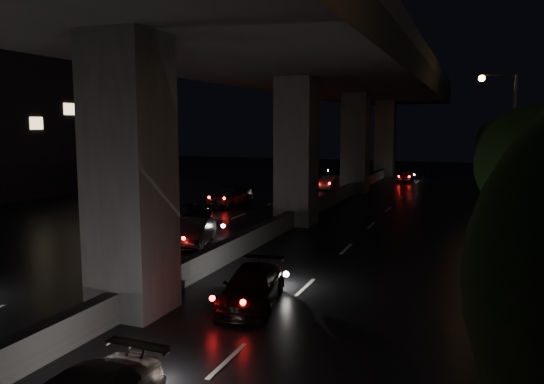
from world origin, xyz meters
The scene contains 18 objects.
ground centered at (0.00, 0.00, 0.00)m, with size 120.00×120.00×0.00m, color black.
viaduct centered at (0.00, 5.00, 8.34)m, with size 12.00×80.00×10.50m.
median_barrier centered at (0.00, 5.00, 0.42)m, with size 0.45×70.00×0.85m, color #313133.
building_left centered at (-27.00, 15.00, 5.50)m, with size 12.00×24.00×11.00m, color black.
tree_b centered at (11.00, -4.00, 4.20)m, with size 3.80×3.80×6.12m.
tree_c centered at (11.00, 12.00, 4.20)m, with size 3.80×3.80×6.12m.
tree_d centered at (11.00, 28.00, 4.20)m, with size 3.80×3.80×6.12m.
streetlight_far centered at (10.97, 18.00, 5.66)m, with size 2.52×0.44×9.00m.
car_3 centered at (2.99, -8.23, 0.56)m, with size 1.57×3.87×1.12m, color black.
car_4 centered at (-6.16, -0.76, 0.64)m, with size 1.35×3.87×1.28m, color black.
car_5 centered at (-2.64, -1.75, 0.60)m, with size 1.28×3.67×1.21m, color black.
car_6 centered at (-5.85, 3.06, 0.54)m, with size 1.29×3.20×1.09m, color black.
car_7 centered at (-6.33, 9.67, 0.65)m, with size 1.83×4.50×1.31m, color black.
car_8 centered at (-3.05, 14.99, 0.55)m, with size 1.31×3.25×1.11m, color black.
car_9 centered at (-2.46, 21.25, 0.59)m, with size 1.24×3.56×1.17m, color #48443E.
car_10 centered at (-2.89, 27.60, 0.55)m, with size 1.83×3.98×1.11m, color black.
car_11 centered at (-6.19, 30.45, 0.63)m, with size 2.10×4.55×1.26m, color black.
car_12 centered at (2.98, 29.47, 0.57)m, with size 1.35×3.34×1.14m, color #585A60.
Camera 1 is at (9.18, -22.56, 5.44)m, focal length 35.00 mm.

